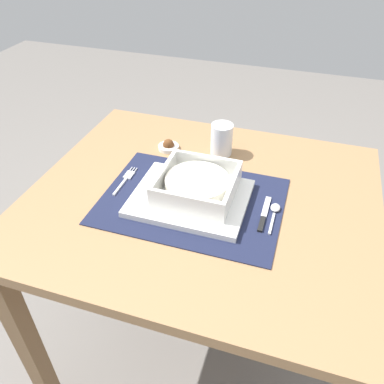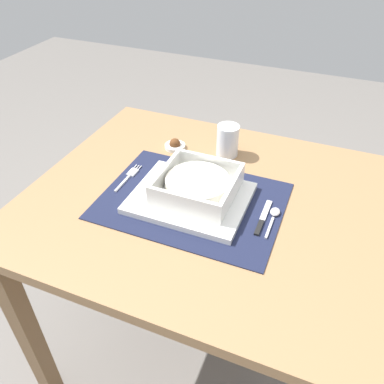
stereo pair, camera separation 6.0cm
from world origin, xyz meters
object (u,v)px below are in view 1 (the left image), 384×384
(drinking_glass, at_px, (222,141))
(fork, at_px, (126,178))
(butter_knife, at_px, (264,216))
(porridge_bowl, at_px, (197,185))
(dining_table, at_px, (201,225))
(condiment_saucer, at_px, (169,146))
(spoon, at_px, (275,212))

(drinking_glass, bearing_deg, fork, -134.57)
(drinking_glass, bearing_deg, butter_knife, -55.76)
(porridge_bowl, distance_m, drinking_glass, 0.24)
(porridge_bowl, bearing_deg, dining_table, 60.70)
(fork, relative_size, condiment_saucer, 2.10)
(spoon, bearing_deg, porridge_bowl, -176.21)
(fork, xyz_separation_m, condiment_saucer, (0.05, 0.19, 0.00))
(dining_table, distance_m, drinking_glass, 0.27)
(fork, height_order, drinking_glass, drinking_glass)
(dining_table, relative_size, porridge_bowl, 4.74)
(butter_knife, bearing_deg, condiment_saucer, 141.40)
(spoon, xyz_separation_m, condiment_saucer, (-0.36, 0.21, 0.00))
(porridge_bowl, xyz_separation_m, condiment_saucer, (-0.16, 0.21, -0.03))
(porridge_bowl, distance_m, spoon, 0.20)
(dining_table, xyz_separation_m, porridge_bowl, (-0.01, -0.02, 0.15))
(dining_table, distance_m, spoon, 0.22)
(butter_knife, bearing_deg, porridge_bowl, 168.96)
(butter_knife, bearing_deg, dining_table, 163.52)
(spoon, xyz_separation_m, butter_knife, (-0.02, -0.02, -0.00))
(drinking_glass, bearing_deg, spoon, -49.91)
(fork, bearing_deg, porridge_bowl, -4.47)
(butter_knife, height_order, drinking_glass, drinking_glass)
(spoon, relative_size, condiment_saucer, 1.71)
(butter_knife, distance_m, drinking_glass, 0.31)
(butter_knife, bearing_deg, drinking_glass, 120.01)
(spoon, xyz_separation_m, drinking_glass, (-0.20, 0.24, 0.03))
(condiment_saucer, bearing_deg, butter_knife, -34.37)
(spoon, bearing_deg, condiment_saucer, 153.51)
(fork, bearing_deg, spoon, -1.96)
(dining_table, bearing_deg, butter_knife, -12.25)
(porridge_bowl, height_order, drinking_glass, drinking_glass)
(porridge_bowl, bearing_deg, condiment_saucer, 127.08)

